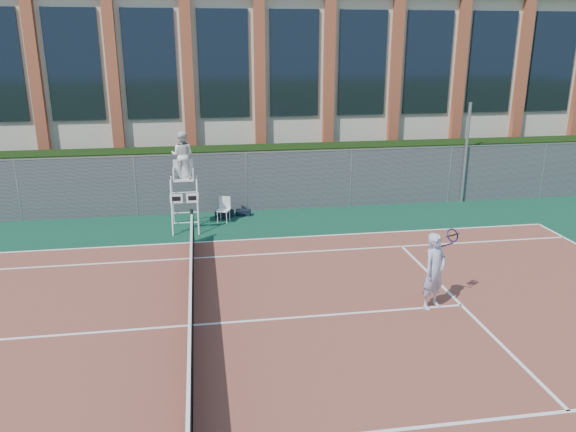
{
  "coord_description": "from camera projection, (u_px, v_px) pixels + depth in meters",
  "views": [
    {
      "loc": [
        0.35,
        -11.45,
        6.09
      ],
      "look_at": [
        2.65,
        3.0,
        1.54
      ],
      "focal_mm": 35.0,
      "sensor_mm": 36.0,
      "label": 1
    }
  ],
  "objects": [
    {
      "name": "umpire_chair",
      "position": [
        183.0,
        158.0,
        18.44
      ],
      "size": [
        0.93,
        1.44,
        3.35
      ],
      "color": "white",
      "rests_on": "ground"
    },
    {
      "name": "sports_bag_near",
      "position": [
        224.0,
        214.0,
        20.23
      ],
      "size": [
        0.69,
        0.54,
        0.28
      ],
      "primitive_type": "cube",
      "rotation": [
        0.0,
        0.0,
        0.5
      ],
      "color": "black",
      "rests_on": "apron"
    },
    {
      "name": "building",
      "position": [
        190.0,
        82.0,
        28.25
      ],
      "size": [
        45.0,
        10.6,
        8.22
      ],
      "color": "beige",
      "rests_on": "ground"
    },
    {
      "name": "plastic_chair",
      "position": [
        224.0,
        207.0,
        19.73
      ],
      "size": [
        0.54,
        0.54,
        0.89
      ],
      "color": "silver",
      "rests_on": "apron"
    },
    {
      "name": "apron",
      "position": [
        193.0,
        306.0,
        13.49
      ],
      "size": [
        36.0,
        20.0,
        0.01
      ],
      "primitive_type": "cube",
      "color": "#0D3C29",
      "rests_on": "ground"
    },
    {
      "name": "tennis_player",
      "position": [
        434.0,
        271.0,
        13.14
      ],
      "size": [
        1.09,
        0.82,
        1.85
      ],
      "color": "#ABB4CD",
      "rests_on": "tennis_court"
    },
    {
      "name": "tennis_court",
      "position": [
        192.0,
        326.0,
        12.55
      ],
      "size": [
        23.77,
        10.97,
        0.02
      ],
      "primitive_type": "cube",
      "color": "brown",
      "rests_on": "apron"
    },
    {
      "name": "hedge",
      "position": [
        192.0,
        177.0,
        21.66
      ],
      "size": [
        40.0,
        1.4,
        2.2
      ],
      "primitive_type": "cube",
      "color": "black",
      "rests_on": "ground"
    },
    {
      "name": "steel_pole",
      "position": [
        466.0,
        153.0,
        21.75
      ],
      "size": [
        0.12,
        0.12,
        3.91
      ],
      "primitive_type": "cylinder",
      "color": "#9EA0A5",
      "rests_on": "ground"
    },
    {
      "name": "tennis_net",
      "position": [
        191.0,
        305.0,
        12.39
      ],
      "size": [
        0.1,
        11.3,
        1.1
      ],
      "color": "black",
      "rests_on": "ground"
    },
    {
      "name": "ground",
      "position": [
        192.0,
        326.0,
        12.55
      ],
      "size": [
        120.0,
        120.0,
        0.0
      ],
      "primitive_type": "plane",
      "color": "#233814"
    },
    {
      "name": "fence",
      "position": [
        192.0,
        184.0,
        20.52
      ],
      "size": [
        40.0,
        0.06,
        2.2
      ],
      "primitive_type": null,
      "color": "#595E60",
      "rests_on": "ground"
    },
    {
      "name": "sports_bag_far",
      "position": [
        243.0,
        213.0,
        20.52
      ],
      "size": [
        0.57,
        0.33,
        0.21
      ],
      "primitive_type": "cube",
      "rotation": [
        0.0,
        0.0,
        -0.2
      ],
      "color": "black",
      "rests_on": "apron"
    }
  ]
}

